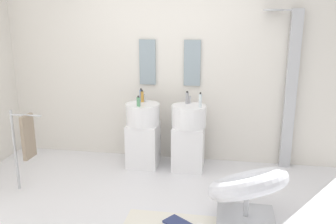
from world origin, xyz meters
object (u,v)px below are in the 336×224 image
soap_bottle_green (138,102)px  soap_bottle_clear (200,100)px  pedestal_sink_right (188,136)px  lounge_chair (247,189)px  soap_bottle_blue (141,95)px  pedestal_sink_left (143,134)px  shower_column (290,87)px  soap_bottle_grey (187,98)px  towel_rack (26,138)px  soap_bottle_amber (142,96)px  magazine_navy (179,224)px

soap_bottle_green → soap_bottle_clear: bearing=5.7°
pedestal_sink_right → soap_bottle_clear: size_ratio=5.03×
lounge_chair → soap_bottle_blue: (-1.36, 1.30, 0.59)m
lounge_chair → soap_bottle_blue: size_ratio=6.30×
pedestal_sink_left → shower_column: shower_column is taller
soap_bottle_green → pedestal_sink_left: bearing=82.3°
soap_bottle_grey → towel_rack: bearing=-149.0°
pedestal_sink_right → soap_bottle_grey: soap_bottle_grey is taller
soap_bottle_grey → soap_bottle_blue: bearing=178.1°
soap_bottle_blue → soap_bottle_green: size_ratio=1.30×
towel_rack → soap_bottle_grey: soap_bottle_grey is taller
towel_rack → soap_bottle_grey: size_ratio=5.77×
soap_bottle_blue → soap_bottle_amber: bearing=-49.5°
soap_bottle_green → soap_bottle_amber: bearing=92.6°
towel_rack → soap_bottle_clear: (1.88, 0.85, 0.32)m
pedestal_sink_right → soap_bottle_amber: (-0.64, 0.11, 0.48)m
pedestal_sink_left → shower_column: (1.87, 0.28, 0.63)m
soap_bottle_grey → soap_bottle_green: bearing=-157.1°
shower_column → towel_rack: shower_column is taller
soap_bottle_green → soap_bottle_amber: 0.25m
lounge_chair → soap_bottle_grey: soap_bottle_grey is taller
towel_rack → soap_bottle_clear: soap_bottle_clear is taller
soap_bottle_grey → pedestal_sink_left: bearing=-168.9°
lounge_chair → towel_rack: (-2.43, 0.26, 0.28)m
towel_rack → soap_bottle_blue: soap_bottle_blue is taller
soap_bottle_clear → soap_bottle_grey: soap_bottle_clear is taller
lounge_chair → magazine_navy: bearing=-162.8°
pedestal_sink_right → soap_bottle_clear: (0.15, -0.06, 0.50)m
pedestal_sink_right → soap_bottle_grey: 0.50m
pedestal_sink_left → towel_rack: bearing=-141.1°
soap_bottle_blue → soap_bottle_grey: size_ratio=1.07×
soap_bottle_grey → soap_bottle_amber: 0.60m
lounge_chair → pedestal_sink_left: bearing=138.1°
soap_bottle_clear → towel_rack: bearing=-155.7°
pedestal_sink_left → soap_bottle_blue: bearing=110.7°
shower_column → towel_rack: 3.25m
towel_rack → magazine_navy: 1.96m
shower_column → soap_bottle_grey: size_ratio=12.45×
shower_column → magazine_navy: bearing=-125.9°
pedestal_sink_left → lounge_chair: pedestal_sink_left is taller
pedestal_sink_left → soap_bottle_amber: (-0.03, 0.11, 0.48)m
soap_bottle_clear → soap_bottle_amber: (-0.78, 0.17, -0.01)m
towel_rack → soap_bottle_green: size_ratio=7.02×
soap_bottle_green → soap_bottle_amber: (-0.01, 0.25, 0.01)m
shower_column → soap_bottle_grey: shower_column is taller
magazine_navy → soap_bottle_green: soap_bottle_green is taller
pedestal_sink_right → magazine_navy: size_ratio=3.26×
pedestal_sink_left → soap_bottle_green: size_ratio=7.07×
pedestal_sink_right → soap_bottle_grey: bearing=108.7°
towel_rack → lounge_chair: bearing=-6.2°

